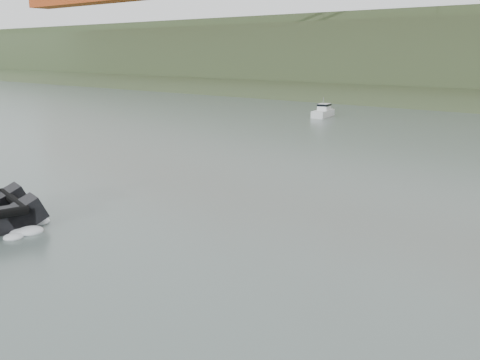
% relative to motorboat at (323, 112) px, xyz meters
% --- Properties ---
extents(ground, '(400.00, 400.00, 0.00)m').
position_rel_motorboat_xyz_m(ground, '(22.44, -53.41, -0.71)').
color(ground, slate).
rests_on(ground, ground).
extents(motorboat, '(2.74, 5.40, 2.83)m').
position_rel_motorboat_xyz_m(motorboat, '(0.00, 0.00, 0.00)').
color(motorboat, white).
rests_on(motorboat, ground).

